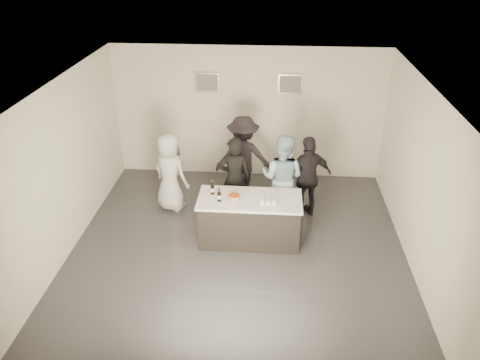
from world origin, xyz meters
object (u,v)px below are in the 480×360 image
at_px(cake, 234,197).
at_px(person_guest_left, 170,172).
at_px(person_main_black, 235,179).
at_px(person_guest_right, 308,177).
at_px(bar_counter, 250,220).
at_px(beer_bottle_b, 219,195).
at_px(person_main_blue, 282,178).
at_px(beer_bottle_a, 212,188).
at_px(person_guest_back, 243,157).

distance_m(cake, person_guest_left, 1.78).
relative_size(cake, person_main_black, 0.11).
distance_m(person_main_black, person_guest_right, 1.44).
xyz_separation_m(bar_counter, person_guest_left, (-1.67, 1.05, 0.37)).
height_order(beer_bottle_b, person_guest_right, person_guest_right).
relative_size(bar_counter, person_main_blue, 1.05).
height_order(beer_bottle_a, person_guest_right, person_guest_right).
bearing_deg(person_main_black, person_guest_back, -101.32).
xyz_separation_m(beer_bottle_b, person_guest_back, (0.30, 1.82, -0.13)).
height_order(bar_counter, person_guest_back, person_guest_back).
height_order(person_main_blue, person_guest_right, person_main_blue).
relative_size(person_main_black, person_guest_right, 1.04).
height_order(person_main_black, person_guest_back, person_guest_back).
height_order(bar_counter, beer_bottle_a, beer_bottle_a).
relative_size(person_main_black, person_guest_left, 1.08).
xyz_separation_m(person_main_blue, person_guest_right, (0.50, 0.13, -0.04)).
distance_m(person_guest_left, person_guest_back, 1.57).
bearing_deg(person_guest_right, person_guest_back, -50.37).
relative_size(beer_bottle_a, person_guest_back, 0.14).
xyz_separation_m(beer_bottle_a, person_guest_left, (-0.99, 0.94, -0.21)).
distance_m(cake, person_main_blue, 1.25).
distance_m(cake, person_guest_right, 1.71).
height_order(cake, person_main_black, person_main_black).
xyz_separation_m(cake, person_guest_back, (0.04, 1.74, -0.03)).
xyz_separation_m(person_main_black, person_main_blue, (0.91, 0.12, 0.01)).
xyz_separation_m(person_main_black, person_guest_back, (0.09, 0.95, 0.02)).
bearing_deg(beer_bottle_b, person_main_blue, 41.41).
distance_m(cake, beer_bottle_a, 0.45).
distance_m(beer_bottle_a, person_main_blue, 1.47).
height_order(cake, person_guest_right, person_guest_right).
relative_size(cake, person_guest_left, 0.12).
bearing_deg(person_guest_back, person_guest_right, 145.55).
relative_size(beer_bottle_b, person_main_black, 0.15).
bearing_deg(person_main_blue, beer_bottle_a, 48.61).
bearing_deg(person_main_blue, person_guest_left, 13.08).
bearing_deg(beer_bottle_a, person_guest_right, 26.45).
distance_m(person_main_black, person_guest_left, 1.38).
xyz_separation_m(beer_bottle_a, person_guest_right, (1.77, 0.88, -0.18)).
bearing_deg(beer_bottle_b, cake, 16.57).
height_order(beer_bottle_a, beer_bottle_b, same).
distance_m(bar_counter, person_main_blue, 1.12).
bearing_deg(bar_counter, person_main_black, 114.18).
height_order(cake, person_guest_left, person_guest_left).
bearing_deg(cake, beer_bottle_b, -163.43).
xyz_separation_m(beer_bottle_b, person_main_black, (0.20, 0.87, -0.15)).
height_order(beer_bottle_b, person_guest_back, person_guest_back).
bearing_deg(person_guest_back, person_main_blue, 127.88).
relative_size(person_main_blue, person_guest_back, 0.98).
height_order(cake, person_main_blue, person_main_blue).
relative_size(beer_bottle_a, beer_bottle_b, 1.00).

